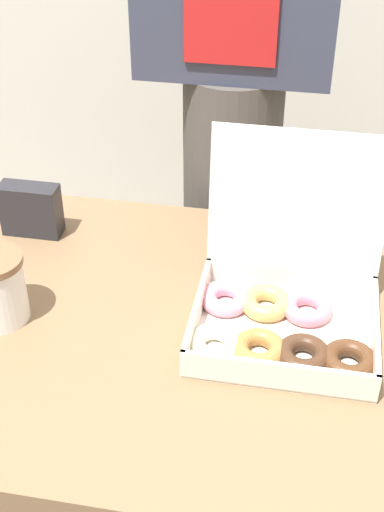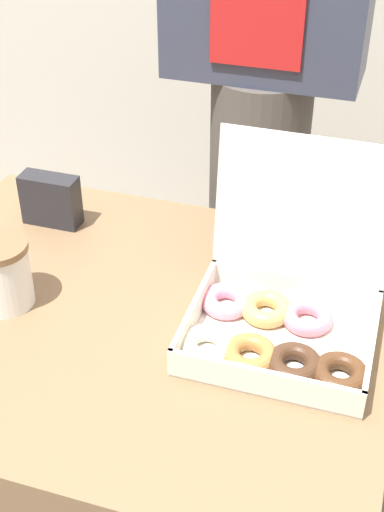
{
  "view_description": "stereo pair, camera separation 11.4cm",
  "coord_description": "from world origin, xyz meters",
  "px_view_note": "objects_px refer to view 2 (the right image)",
  "views": [
    {
      "loc": [
        0.27,
        -0.88,
        1.48
      ],
      "look_at": [
        0.1,
        0.03,
        0.82
      ],
      "focal_mm": 50.0,
      "sensor_mm": 36.0,
      "label": 1
    },
    {
      "loc": [
        0.38,
        -0.85,
        1.48
      ],
      "look_at": [
        0.1,
        0.03,
        0.82
      ],
      "focal_mm": 50.0,
      "sensor_mm": 36.0,
      "label": 2
    }
  ],
  "objects_px": {
    "donut_box": "(278,316)",
    "coffee_cup": "(2,273)",
    "napkin_holder": "(51,200)",
    "person_customer": "(265,61)"
  },
  "relations": [
    {
      "from": "coffee_cup",
      "to": "person_customer",
      "type": "height_order",
      "value": "person_customer"
    },
    {
      "from": "donut_box",
      "to": "coffee_cup",
      "type": "relative_size",
      "value": 2.69
    },
    {
      "from": "napkin_holder",
      "to": "person_customer",
      "type": "xyz_separation_m",
      "value": [
        0.35,
        0.3,
        0.21
      ]
    },
    {
      "from": "donut_box",
      "to": "coffee_cup",
      "type": "distance_m",
      "value": 0.46
    },
    {
      "from": "napkin_holder",
      "to": "donut_box",
      "type": "bearing_deg",
      "value": -21.97
    },
    {
      "from": "person_customer",
      "to": "coffee_cup",
      "type": "bearing_deg",
      "value": -119.35
    },
    {
      "from": "coffee_cup",
      "to": "person_customer",
      "type": "xyz_separation_m",
      "value": [
        0.31,
        0.55,
        0.21
      ]
    },
    {
      "from": "napkin_holder",
      "to": "person_customer",
      "type": "height_order",
      "value": "person_customer"
    },
    {
      "from": "coffee_cup",
      "to": "napkin_holder",
      "type": "distance_m",
      "value": 0.26
    },
    {
      "from": "coffee_cup",
      "to": "napkin_holder",
      "type": "relative_size",
      "value": 1.06
    }
  ]
}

